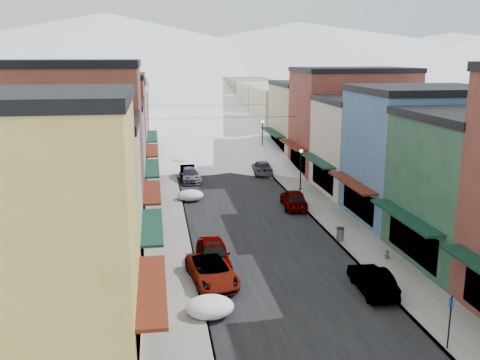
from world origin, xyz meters
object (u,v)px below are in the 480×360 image
object	(u,v)px
car_silver_sedan	(213,254)
car_white_suv	(212,271)
car_green_sedan	(372,280)
trash_can	(340,234)
streetlamp_near	(301,164)
car_dark_hatch	(188,173)

from	to	relation	value
car_silver_sedan	car_white_suv	bearing A→B (deg)	-97.85
car_silver_sedan	car_green_sedan	size ratio (longest dim) A/B	1.12
car_green_sedan	trash_can	xyz separation A→B (m)	(0.97, 7.96, -0.09)
car_silver_sedan	streetlamp_near	world-z (taller)	streetlamp_near
car_white_suv	car_silver_sedan	bearing A→B (deg)	74.41
car_green_sedan	trash_can	distance (m)	8.01
trash_can	car_green_sedan	bearing A→B (deg)	-96.93
car_dark_hatch	trash_can	bearing A→B (deg)	-65.05
car_silver_sedan	car_dark_hatch	world-z (taller)	car_silver_sedan
car_dark_hatch	streetlamp_near	bearing A→B (deg)	-31.96
car_white_suv	car_silver_sedan	size ratio (longest dim) A/B	1.04
car_silver_sedan	trash_can	distance (m)	9.72
car_dark_hatch	streetlamp_near	xyz separation A→B (m)	(10.38, -6.86, 1.93)
trash_can	car_dark_hatch	bearing A→B (deg)	113.46
car_white_suv	car_dark_hatch	xyz separation A→B (m)	(0.30, 26.69, 0.00)
car_dark_hatch	car_white_suv	bearing A→B (deg)	-89.15
car_dark_hatch	car_green_sedan	size ratio (longest dim) A/B	0.99
car_green_sedan	streetlamp_near	xyz separation A→B (m)	(2.08, 22.46, 1.92)
trash_can	car_white_suv	bearing A→B (deg)	-150.91
car_silver_sedan	streetlamp_near	distance (m)	20.43
car_silver_sedan	trash_can	xyz separation A→B (m)	(9.24, 3.02, -0.21)
car_dark_hatch	car_green_sedan	world-z (taller)	car_green_sedan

